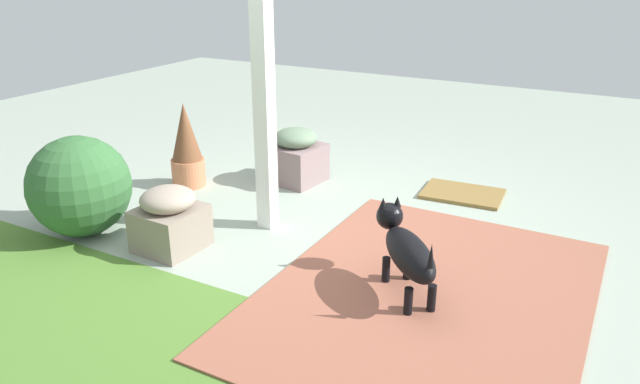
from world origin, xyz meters
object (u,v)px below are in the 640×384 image
(stone_planter_nearest, at_px, (296,156))
(terracotta_pot_spiky, at_px, (187,147))
(stone_planter_far, at_px, (170,219))
(porch_pillar, at_px, (263,84))
(doormat, at_px, (462,194))
(dog, at_px, (406,249))
(round_shrub, at_px, (80,186))

(stone_planter_nearest, bearing_deg, terracotta_pot_spiky, 34.94)
(stone_planter_nearest, height_order, stone_planter_far, stone_planter_nearest)
(porch_pillar, height_order, doormat, porch_pillar)
(dog, bearing_deg, stone_planter_nearest, -40.90)
(stone_planter_nearest, bearing_deg, stone_planter_far, 87.15)
(round_shrub, height_order, doormat, round_shrub)
(stone_planter_nearest, height_order, dog, dog)
(stone_planter_nearest, xyz_separation_m, terracotta_pot_spiky, (0.77, 0.54, 0.12))
(stone_planter_far, distance_m, terracotta_pot_spiky, 1.23)
(porch_pillar, relative_size, stone_planter_far, 4.77)
(round_shrub, bearing_deg, porch_pillar, -146.22)
(stone_planter_nearest, bearing_deg, doormat, -165.06)
(dog, height_order, doormat, dog)
(stone_planter_nearest, xyz_separation_m, doormat, (-1.41, -0.38, -0.22))
(round_shrub, bearing_deg, doormat, -137.33)
(round_shrub, xyz_separation_m, doormat, (-2.21, -2.03, -0.35))
(porch_pillar, relative_size, dog, 3.38)
(porch_pillar, xyz_separation_m, stone_planter_nearest, (0.30, -0.92, -0.83))
(round_shrub, relative_size, dog, 1.14)
(stone_planter_nearest, relative_size, dog, 0.77)
(stone_planter_far, height_order, dog, dog)
(round_shrub, relative_size, doormat, 1.11)
(stone_planter_nearest, relative_size, doormat, 0.75)
(terracotta_pot_spiky, distance_m, doormat, 2.39)
(stone_planter_far, height_order, doormat, stone_planter_far)
(round_shrub, height_order, terracotta_pot_spiky, terracotta_pot_spiky)
(porch_pillar, bearing_deg, stone_planter_far, 58.69)
(stone_planter_nearest, xyz_separation_m, round_shrub, (0.80, 1.66, 0.13))
(stone_planter_far, relative_size, round_shrub, 0.62)
(dog, xyz_separation_m, doormat, (0.14, -1.72, -0.28))
(round_shrub, distance_m, terracotta_pot_spiky, 1.12)
(porch_pillar, xyz_separation_m, dog, (-1.24, 0.42, -0.77))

